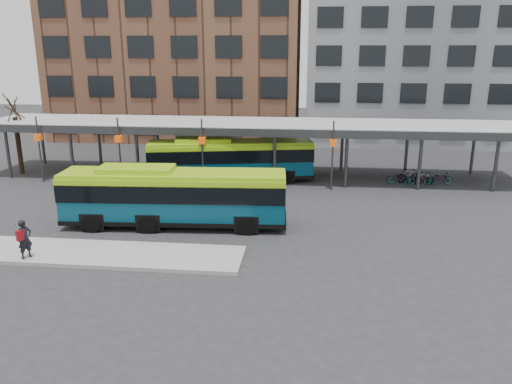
{
  "coord_description": "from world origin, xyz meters",
  "views": [
    {
      "loc": [
        4.4,
        -23.92,
        9.42
      ],
      "look_at": [
        1.55,
        2.41,
        1.8
      ],
      "focal_mm": 35.0,
      "sensor_mm": 36.0,
      "label": 1
    }
  ],
  "objects_px": {
    "tree": "(18,143)",
    "bus_front": "(173,196)",
    "pedestrian": "(25,239)",
    "bus_rear": "(230,159)"
  },
  "relations": [
    {
      "from": "bus_front",
      "to": "pedestrian",
      "type": "height_order",
      "value": "bus_front"
    },
    {
      "from": "tree",
      "to": "bus_front",
      "type": "distance_m",
      "value": 18.45
    },
    {
      "from": "bus_rear",
      "to": "pedestrian",
      "type": "relative_size",
      "value": 6.66
    },
    {
      "from": "bus_front",
      "to": "pedestrian",
      "type": "distance_m",
      "value": 7.75
    },
    {
      "from": "bus_front",
      "to": "bus_rear",
      "type": "relative_size",
      "value": 1.01
    },
    {
      "from": "tree",
      "to": "bus_front",
      "type": "bearing_deg",
      "value": -34.88
    },
    {
      "from": "tree",
      "to": "bus_rear",
      "type": "relative_size",
      "value": 0.46
    },
    {
      "from": "tree",
      "to": "bus_front",
      "type": "xyz_separation_m",
      "value": [
        15.12,
        -10.54,
        -0.7
      ]
    },
    {
      "from": "tree",
      "to": "bus_rear",
      "type": "height_order",
      "value": "tree"
    },
    {
      "from": "tree",
      "to": "pedestrian",
      "type": "distance_m",
      "value": 18.73
    }
  ]
}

